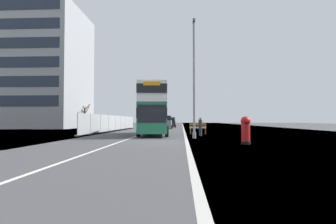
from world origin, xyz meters
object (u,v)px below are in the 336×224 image
object	(u,v)px
car_oncoming_near	(166,123)
pedestrian_at_kerb	(200,126)
roadworks_barrier	(198,127)
lamppost_foreground	(194,82)
red_pillar_postbox	(246,129)
car_receding_mid	(171,123)
double_decker_bus	(154,110)

from	to	relation	value
car_oncoming_near	pedestrian_at_kerb	bearing A→B (deg)	-77.96
roadworks_barrier	pedestrian_at_kerb	world-z (taller)	pedestrian_at_kerb
lamppost_foreground	pedestrian_at_kerb	bearing A→B (deg)	78.04
lamppost_foreground	roadworks_barrier	distance (m)	7.78
red_pillar_postbox	car_oncoming_near	size ratio (longest dim) A/B	0.41
car_receding_mid	double_decker_bus	bearing A→B (deg)	-91.13
car_receding_mid	red_pillar_postbox	bearing A→B (deg)	-80.79
lamppost_foreground	car_receding_mid	world-z (taller)	lamppost_foreground
pedestrian_at_kerb	double_decker_bus	bearing A→B (deg)	162.66
lamppost_foreground	roadworks_barrier	size ratio (longest dim) A/B	5.41
lamppost_foreground	car_oncoming_near	bearing A→B (deg)	98.67
red_pillar_postbox	roadworks_barrier	world-z (taller)	red_pillar_postbox
lamppost_foreground	pedestrian_at_kerb	distance (m)	5.14
car_receding_mid	pedestrian_at_kerb	size ratio (longest dim) A/B	2.30
lamppost_foreground	roadworks_barrier	bearing A→B (deg)	84.07
roadworks_barrier	red_pillar_postbox	bearing A→B (deg)	-79.25
red_pillar_postbox	car_oncoming_near	bearing A→B (deg)	102.75
double_decker_bus	pedestrian_at_kerb	distance (m)	5.01
roadworks_barrier	car_receding_mid	size ratio (longest dim) A/B	0.44
double_decker_bus	red_pillar_postbox	distance (m)	11.97
lamppost_foreground	car_receding_mid	bearing A→B (deg)	95.60
roadworks_barrier	double_decker_bus	bearing A→B (deg)	-157.97
lamppost_foreground	red_pillar_postbox	xyz separation A→B (m)	(2.90, -4.90, -3.65)
roadworks_barrier	car_oncoming_near	world-z (taller)	car_oncoming_near
lamppost_foreground	car_oncoming_near	size ratio (longest dim) A/B	2.33
red_pillar_postbox	pedestrian_at_kerb	xyz separation A→B (m)	(-2.16, 8.39, -0.06)
double_decker_bus	roadworks_barrier	size ratio (longest dim) A/B	5.90
car_oncoming_near	roadworks_barrier	bearing A→B (deg)	-75.96
car_oncoming_near	car_receding_mid	xyz separation A→B (m)	(0.47, 8.63, -0.08)
lamppost_foreground	pedestrian_at_kerb	xyz separation A→B (m)	(0.74, 3.49, -3.70)
red_pillar_postbox	roadworks_barrier	bearing A→B (deg)	100.75
roadworks_barrier	pedestrian_at_kerb	bearing A→B (deg)	-89.27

